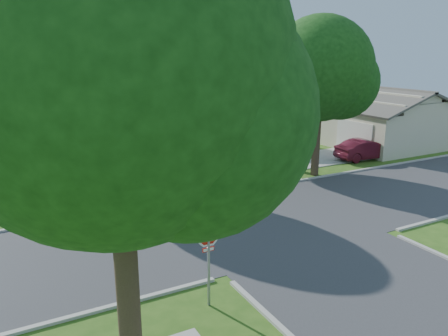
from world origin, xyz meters
name	(u,v)px	position (x,y,z in m)	size (l,w,h in m)	color
ground	(260,219)	(0.00, 0.00, 0.00)	(100.00, 100.00, 0.00)	#2D5316
road_ns	(260,219)	(0.00, 0.00, 0.00)	(7.00, 100.00, 0.02)	#333335
sidewalk_ne	(170,121)	(6.10, 26.00, 0.02)	(1.20, 40.00, 0.04)	#9E9B91
sidewalk_nw	(37,132)	(-6.10, 26.00, 0.02)	(1.20, 40.00, 0.04)	#9E9B91
driveway	(305,160)	(7.90, 7.10, 0.03)	(8.80, 3.60, 0.05)	#9E9B91
stop_sign_sw	(208,237)	(-4.70, -4.70, 2.03)	(1.05, 0.80, 2.98)	gray
stop_sign_ne	(287,141)	(4.70, 4.70, 2.03)	(1.05, 0.80, 2.98)	gray
tree_e_near	(248,70)	(4.75, 9.01, 5.64)	(4.97, 4.80, 8.28)	#38281C
tree_e_mid	(174,57)	(4.76, 21.01, 6.25)	(5.59, 5.40, 9.21)	#38281C
tree_e_far	(130,58)	(4.75, 34.01, 5.98)	(5.17, 5.00, 8.72)	#38281C
tree_w_near	(90,64)	(-4.64, 9.01, 6.12)	(5.38, 5.20, 8.97)	#38281C
tree_w_mid	(56,54)	(-4.64, 21.01, 6.49)	(5.80, 5.60, 9.56)	#38281C
tree_w_far	(38,63)	(-4.65, 34.01, 5.51)	(4.76, 4.60, 8.04)	#38281C
tree_sw_corner	(118,84)	(-7.44, -6.99, 6.26)	(6.21, 6.00, 9.55)	#38281C
tree_ne_corner	(321,74)	(6.36, 4.21, 5.59)	(5.80, 5.60, 8.66)	#38281C
house_ne_near	(356,119)	(15.99, 11.00, 1.52)	(8.42, 13.60, 4.23)	beige
house_ne_far	(241,98)	(15.99, 29.00, 1.52)	(8.42, 13.60, 4.23)	beige
car_driveway	(366,149)	(11.50, 5.50, 0.66)	(1.40, 4.00, 1.32)	#51101D
car_curb_east	(116,116)	(1.20, 27.66, 0.66)	(1.57, 3.89, 1.33)	black
car_curb_west	(59,111)	(-3.20, 33.66, 0.68)	(1.90, 4.66, 1.35)	black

